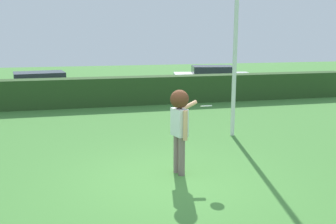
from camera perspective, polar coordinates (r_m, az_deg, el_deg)
ground_plane at (r=7.79m, az=0.20°, el=-10.41°), size 60.00×60.00×0.00m
person at (r=7.85m, az=1.79°, el=-1.06°), size 0.70×0.70×1.81m
frisbee at (r=7.99m, az=5.80°, el=0.93°), size 0.25×0.25×0.07m
lamppost at (r=11.03m, az=10.35°, el=15.69°), size 0.24×0.24×6.84m
hedge_row at (r=16.12m, az=-7.41°, el=3.16°), size 21.45×0.90×1.17m
parked_car_green at (r=18.42m, az=-18.81°, el=4.00°), size 4.43×2.38×1.25m
parked_car_silver at (r=21.05m, az=6.71°, el=5.41°), size 4.45×2.48×1.25m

